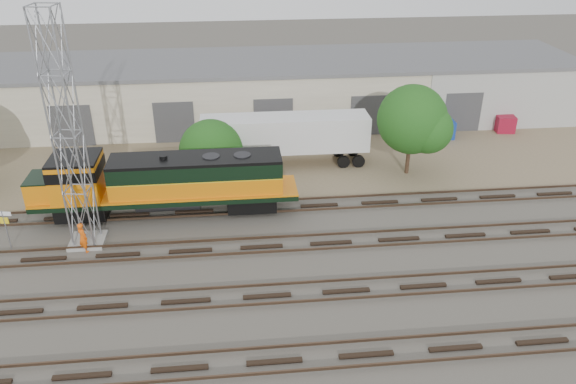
{
  "coord_description": "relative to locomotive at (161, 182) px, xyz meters",
  "views": [
    {
      "loc": [
        -1.25,
        -25.36,
        17.56
      ],
      "look_at": [
        1.77,
        4.0,
        2.2
      ],
      "focal_mm": 35.0,
      "sensor_mm": 36.0,
      "label": 1
    }
  ],
  "objects": [
    {
      "name": "tracks",
      "position": [
        5.83,
        -9.0,
        -2.17
      ],
      "size": [
        80.0,
        20.4,
        0.28
      ],
      "color": "black",
      "rests_on": "ground"
    },
    {
      "name": "warehouse",
      "position": [
        5.87,
        16.98,
        0.41
      ],
      "size": [
        58.4,
        10.4,
        5.3
      ],
      "color": "beige",
      "rests_on": "ground"
    },
    {
      "name": "worker",
      "position": [
        -4.09,
        -3.83,
        -1.33
      ],
      "size": [
        0.79,
        0.77,
        1.82
      ],
      "primitive_type": "imported",
      "rotation": [
        0.0,
        0.0,
        2.41
      ],
      "color": "#E8560C",
      "rests_on": "ground"
    },
    {
      "name": "dumpster_red",
      "position": [
        27.56,
        11.52,
        -1.54
      ],
      "size": [
        1.67,
        1.58,
        1.4
      ],
      "primitive_type": "cube",
      "rotation": [
        0.0,
        0.0,
        -0.13
      ],
      "color": "maroon",
      "rests_on": "ground"
    },
    {
      "name": "ground",
      "position": [
        5.83,
        -6.0,
        -2.24
      ],
      "size": [
        140.0,
        140.0,
        0.0
      ],
      "primitive_type": "plane",
      "color": "#47423A",
      "rests_on": "ground"
    },
    {
      "name": "dumpster_blue",
      "position": [
        21.86,
        10.73,
        -1.49
      ],
      "size": [
        1.62,
        1.52,
        1.5
      ],
      "primitive_type": "cube",
      "rotation": [
        0.0,
        0.0,
        -0.01
      ],
      "color": "navy",
      "rests_on": "ground"
    },
    {
      "name": "tree_mid",
      "position": [
        3.15,
        4.98,
        -0.38
      ],
      "size": [
        4.71,
        4.49,
        4.49
      ],
      "color": "#382619",
      "rests_on": "ground"
    },
    {
      "name": "sign_post",
      "position": [
        -8.35,
        -3.05,
        -0.55
      ],
      "size": [
        0.98,
        0.21,
        2.41
      ],
      "color": "gray",
      "rests_on": "ground"
    },
    {
      "name": "signal_tower",
      "position": [
        -4.13,
        -2.87,
        4.21
      ],
      "size": [
        1.95,
        1.95,
        13.21
      ],
      "rotation": [
        0.0,
        0.0,
        -0.14
      ],
      "color": "gray",
      "rests_on": "ground"
    },
    {
      "name": "semi_trailer",
      "position": [
        8.57,
        6.74,
        0.12
      ],
      "size": [
        12.22,
        2.52,
        3.75
      ],
      "rotation": [
        0.0,
        0.0,
        -0.01
      ],
      "color": "silver",
      "rests_on": "ground"
    },
    {
      "name": "tree_east",
      "position": [
        17.14,
        4.13,
        1.74
      ],
      "size": [
        5.08,
        4.84,
        6.54
      ],
      "color": "#382619",
      "rests_on": "ground"
    },
    {
      "name": "locomotive",
      "position": [
        0.0,
        0.0,
        0.0
      ],
      "size": [
        16.15,
        2.83,
        3.88
      ],
      "color": "black",
      "rests_on": "tracks"
    },
    {
      "name": "dirt_strip",
      "position": [
        5.83,
        9.0,
        -2.23
      ],
      "size": [
        80.0,
        16.0,
        0.02
      ],
      "primitive_type": "cube",
      "color": "#726047",
      "rests_on": "ground"
    }
  ]
}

